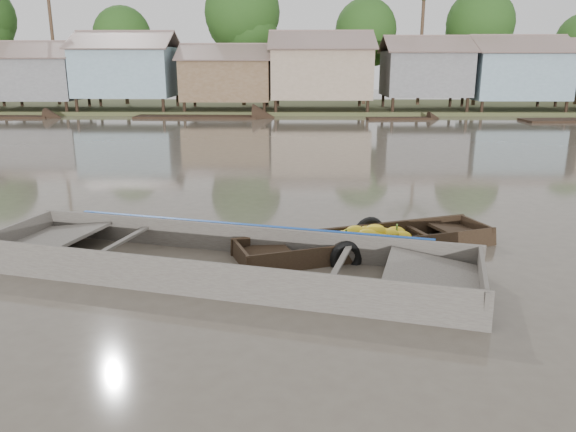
{
  "coord_description": "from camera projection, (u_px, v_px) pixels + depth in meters",
  "views": [
    {
      "loc": [
        0.74,
        -9.39,
        3.55
      ],
      "look_at": [
        0.63,
        0.42,
        0.8
      ],
      "focal_mm": 35.0,
      "sensor_mm": 36.0,
      "label": 1
    }
  ],
  "objects": [
    {
      "name": "ground",
      "position": [
        252.0,
        265.0,
        10.01
      ],
      "size": [
        120.0,
        120.0,
        0.0
      ],
      "primitive_type": "plane",
      "color": "#4E463C",
      "rests_on": "ground"
    },
    {
      "name": "riverbank",
      "position": [
        327.0,
        66.0,
        39.82
      ],
      "size": [
        120.0,
        12.47,
        10.22
      ],
      "color": "#384723",
      "rests_on": "ground"
    },
    {
      "name": "banana_boat",
      "position": [
        364.0,
        244.0,
        10.75
      ],
      "size": [
        5.22,
        2.9,
        0.71
      ],
      "rotation": [
        0.0,
        0.0,
        0.35
      ],
      "color": "black",
      "rests_on": "ground"
    },
    {
      "name": "viewer_boat",
      "position": [
        225.0,
        268.0,
        9.67
      ],
      "size": [
        8.88,
        4.39,
        0.69
      ],
      "rotation": [
        0.0,
        0.0,
        -0.26
      ],
      "color": "#47413C",
      "rests_on": "ground"
    },
    {
      "name": "distant_boats",
      "position": [
        398.0,
        123.0,
        32.56
      ],
      "size": [
        46.16,
        14.12,
        0.35
      ],
      "color": "black",
      "rests_on": "ground"
    }
  ]
}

